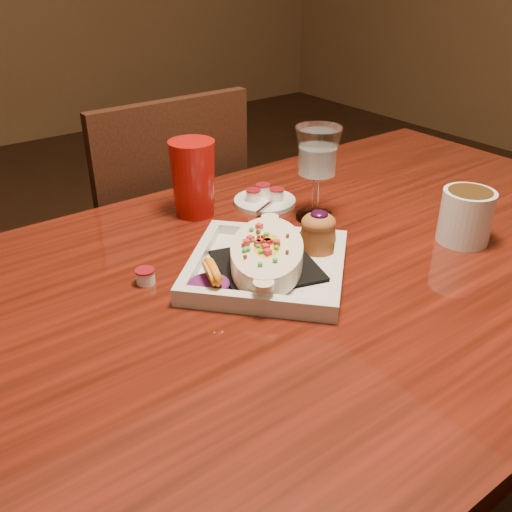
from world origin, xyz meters
TOP-DOWN VIEW (x-y plane):
  - table at (0.00, 0.00)m, footprint 1.50×0.90m
  - chair_far at (-0.00, 0.63)m, footprint 0.42×0.42m
  - plate at (-0.09, 0.03)m, footprint 0.35×0.35m
  - coffee_mug at (0.26, -0.10)m, footprint 0.13×0.09m
  - goblet at (0.11, 0.14)m, footprint 0.09×0.09m
  - saucer at (0.07, 0.26)m, footprint 0.13×0.13m
  - creamer_loose at (-0.28, 0.12)m, footprint 0.03×0.03m
  - red_tumbler at (-0.07, 0.30)m, footprint 0.09×0.09m

SIDE VIEW (x-z plane):
  - chair_far at x=0.00m, z-range 0.04..0.97m
  - table at x=0.00m, z-range 0.28..1.03m
  - saucer at x=0.07m, z-range 0.72..0.80m
  - creamer_loose at x=-0.28m, z-range 0.75..0.78m
  - plate at x=-0.09m, z-range 0.74..0.82m
  - coffee_mug at x=0.26m, z-range 0.75..0.85m
  - red_tumbler at x=-0.07m, z-range 0.75..0.90m
  - goblet at x=0.11m, z-range 0.79..0.97m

